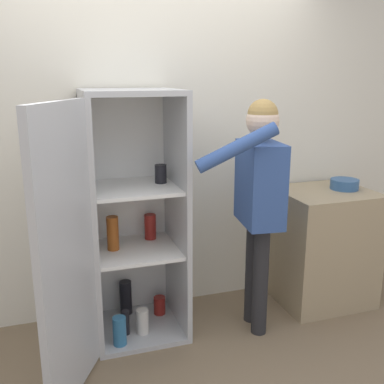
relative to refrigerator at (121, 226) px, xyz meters
The scene contains 6 objects.
ground_plane 1.04m from the refrigerator, 60.30° to the right, with size 12.00×12.00×0.00m, color #7A664C.
wall_back 0.70m from the refrigerator, 54.19° to the left, with size 7.00×0.06×2.55m.
refrigerator is the anchor object (origin of this frame).
person 0.96m from the refrigerator, ahead, with size 0.67×0.56×1.64m.
counter 1.66m from the refrigerator, ahead, with size 0.71×0.63×0.92m.
bowl 1.79m from the refrigerator, ahead, with size 0.22×0.22×0.08m.
Camera 1 is at (-0.74, -2.26, 1.79)m, focal length 42.00 mm.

